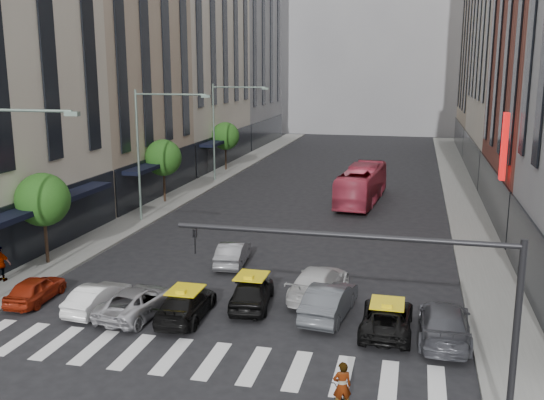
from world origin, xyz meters
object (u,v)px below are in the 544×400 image
Objects in this scene: streetlamp_far at (223,119)px; car_red at (36,289)px; car_white_front at (98,297)px; bus at (362,185)px; pedestrian_far at (1,264)px; taxi_left at (186,304)px; taxi_center at (252,291)px; streetlamp_mid at (150,138)px.

streetlamp_far reaches higher than car_red.
bus is at bearing -105.94° from car_white_front.
car_red is 1.98× the size of pedestrian_far.
car_red is 0.82× the size of taxi_left.
bus reaches higher than taxi_center.
streetlamp_mid is at bearing -70.02° from car_white_front.
streetlamp_far is 2.41× the size of car_white_front.
taxi_center is (10.68, -29.13, -5.19)m from streetlamp_far.
streetlamp_far is 31.34m from car_red.
streetlamp_mid reaches higher than taxi_left.
taxi_center is (2.40, 1.93, 0.08)m from taxi_left.
car_white_front is (4.17, -15.16, -5.29)m from streetlamp_mid.
taxi_left is 10.66m from pedestrian_far.
streetlamp_far is 5.00× the size of pedestrian_far.
taxi_center is at bearing 174.63° from pedestrian_far.
taxi_left is at bearing 82.95° from bus.
streetlamp_mid is 17.98m from taxi_left.
bus reaches higher than pedestrian_far.
streetlamp_far is at bearing -91.63° from car_red.
taxi_center reaches higher than taxi_left.
taxi_center is 12.90m from pedestrian_far.
taxi_left is (4.11, 0.10, 0.02)m from car_white_front.
taxi_left is 0.41× the size of bus.
streetlamp_mid is at bearing -63.74° from taxi_left.
car_white_front is 0.89× the size of taxi_center.
car_white_front is at bearing -74.62° from streetlamp_mid.
taxi_center is at bearing -173.11° from car_red.
bus is at bearing -103.69° from taxi_center.
car_red is at bearing 145.58° from pedestrian_far.
streetlamp_mid is at bearing -89.95° from car_red.
car_red is at bearing -0.32° from car_white_front.
car_red is 0.34× the size of bus.
streetlamp_mid reaches higher than car_red.
car_white_front is (3.33, -0.29, 0.01)m from car_red.
taxi_center reaches higher than car_red.
taxi_left is (8.28, -31.06, -5.27)m from streetlamp_far.
bus is (12.66, 24.61, 0.86)m from car_red.
taxi_left is 3.09m from taxi_center.
streetlamp_mid is 16.59m from car_white_front.
taxi_center is at bearing -69.86° from streetlamp_far.
streetlamp_far is at bearing -20.04° from bus.
pedestrian_far reaches higher than taxi_left.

